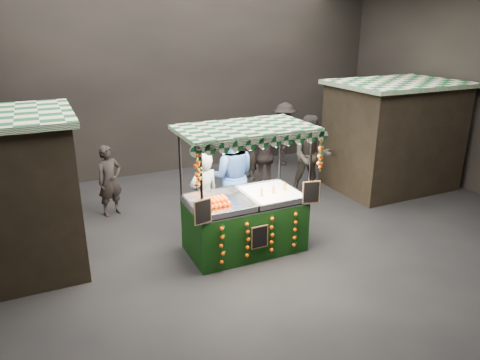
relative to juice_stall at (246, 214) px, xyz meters
name	(u,v)px	position (x,y,z in m)	size (l,w,h in m)	color
ground	(259,245)	(0.30, 0.05, -0.70)	(12.00, 12.00, 0.00)	black
market_hall	(262,57)	(0.30, 0.05, 2.68)	(12.10, 10.10, 5.05)	black
neighbour_stall_right	(393,135)	(4.70, 1.55, 0.61)	(3.00, 2.20, 2.60)	black
juice_stall	(246,214)	(0.00, 0.00, 0.00)	(2.35, 1.38, 2.27)	black
vendor_grey	(204,196)	(-0.47, 0.85, 0.12)	(0.67, 0.51, 1.66)	slate
vendor_blue	(231,176)	(0.20, 1.12, 0.33)	(1.22, 1.09, 2.06)	#2A4988
shopper_0	(110,181)	(-1.92, 2.65, 0.06)	(0.64, 0.53, 1.52)	black
shopper_1	(311,156)	(2.56, 1.85, 0.25)	(1.14, 1.04, 1.92)	#2C2924
shopper_2	(265,156)	(1.79, 2.68, 0.12)	(1.03, 0.58, 1.65)	#2E2725
shopper_3	(284,134)	(3.24, 4.25, 0.19)	(1.20, 1.32, 1.78)	#2A2322
shopper_5	(360,138)	(4.80, 2.83, 0.23)	(0.99, 1.81, 1.86)	#2C2824
shopper_6	(251,151)	(1.78, 3.46, 0.07)	(0.38, 0.57, 1.54)	#2D2925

